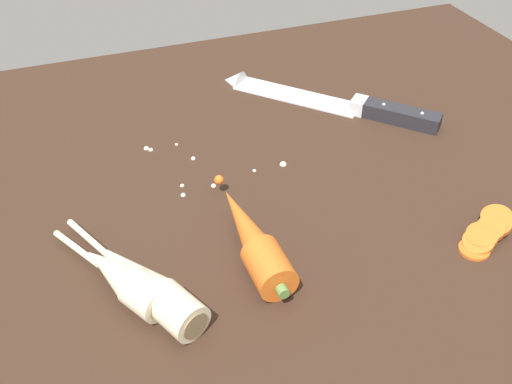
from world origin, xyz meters
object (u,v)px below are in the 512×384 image
Objects in this scene: chefs_knife at (322,99)px; whole_carrot at (253,239)px; carrot_slice_stack at (486,233)px; parsnip_mid_left at (148,285)px; parsnip_front at (123,278)px.

chefs_knife is 34.23cm from whole_carrot.
carrot_slice_stack is at bearing -82.88° from chefs_knife.
whole_carrot reaches higher than parsnip_mid_left.
whole_carrot reaches higher than parsnip_front.
parsnip_mid_left is (-32.91, -29.61, 1.33)cm from chefs_knife.
carrot_slice_stack is at bearing -15.25° from whole_carrot.
parsnip_front reaches higher than carrot_slice_stack.
carrot_slice_stack is at bearing -8.82° from parsnip_front.
parsnip_mid_left is 2.66× the size of carrot_slice_stack.
parsnip_mid_left is (-11.92, -2.61, -0.12)cm from whole_carrot.
parsnip_mid_left reaches higher than carrot_slice_stack.
parsnip_mid_left is at bearing -138.02° from chefs_knife.
parsnip_mid_left is (2.12, -1.83, -0.00)cm from parsnip_front.
carrot_slice_stack is (39.26, -6.09, -1.01)cm from parsnip_front.
parsnip_front is 2.80cm from parsnip_mid_left.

